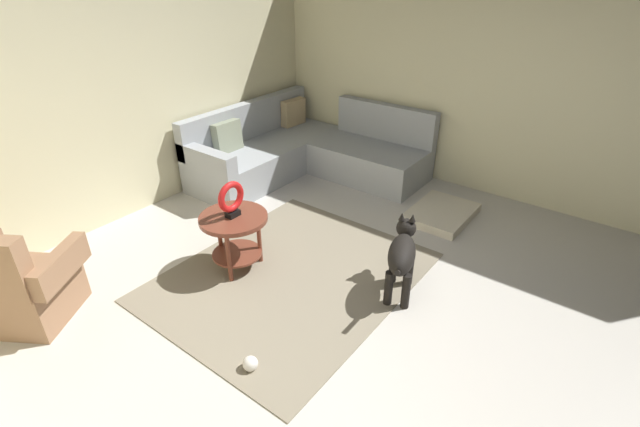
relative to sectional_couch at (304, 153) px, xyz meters
The scene contains 11 objects.
ground_plane 2.85m from the sectional_couch, 134.48° to the right, with size 6.00×6.00×0.10m, color beige.
wall_back 2.43m from the sectional_couch, 155.18° to the left, with size 6.00×0.12×2.70m, color beige.
wall_right 2.47m from the sectional_couch, 64.73° to the right, with size 0.12×6.00×2.70m, color beige.
area_rug 2.28m from the sectional_couch, 144.24° to the right, with size 2.30×1.90×0.01m, color gray.
sectional_couch is the anchor object (origin of this frame).
armchair 3.49m from the sectional_couch, behind, with size 0.93×1.00×0.88m.
side_table 2.18m from the sectional_couch, 157.48° to the right, with size 0.60×0.60×0.54m.
torus_sculpture 2.22m from the sectional_couch, 157.48° to the right, with size 0.28×0.08×0.33m.
dog_bed_mat 1.96m from the sectional_couch, 90.16° to the right, with size 0.80×0.60×0.09m, color beige.
dog 2.61m from the sectional_couch, 123.14° to the right, with size 0.80×0.40×0.63m.
dog_toy_ball 3.34m from the sectional_couch, 147.60° to the right, with size 0.11×0.11×0.11m, color silver.
Camera 1 is at (-2.32, -1.50, 2.50)m, focal length 25.64 mm.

